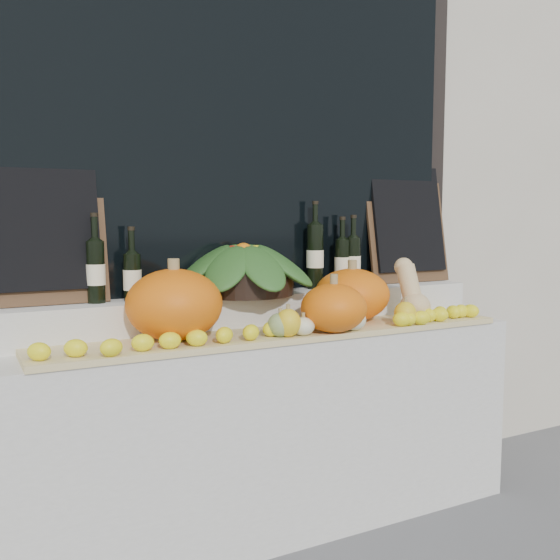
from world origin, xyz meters
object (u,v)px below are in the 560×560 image
object	(u,v)px
produce_bowl	(244,269)
wine_bottle_tall	(315,256)
pumpkin_left	(174,305)
pumpkin_right	(352,295)
butternut_squash	(412,294)

from	to	relation	value
produce_bowl	wine_bottle_tall	world-z (taller)	wine_bottle_tall
pumpkin_left	pumpkin_right	bearing A→B (deg)	3.40
pumpkin_right	butternut_squash	size ratio (longest dim) A/B	1.21
wine_bottle_tall	pumpkin_left	bearing A→B (deg)	-162.43
pumpkin_right	wine_bottle_tall	distance (m)	0.28
pumpkin_right	produce_bowl	world-z (taller)	produce_bowl
pumpkin_left	butternut_squash	size ratio (longest dim) A/B	1.32
butternut_squash	produce_bowl	bearing A→B (deg)	160.37
produce_bowl	wine_bottle_tall	bearing A→B (deg)	5.21
butternut_squash	wine_bottle_tall	distance (m)	0.49
butternut_squash	produce_bowl	xyz separation A→B (m)	(-0.75, 0.27, 0.13)
pumpkin_right	produce_bowl	bearing A→B (deg)	161.18
butternut_squash	wine_bottle_tall	size ratio (longest dim) A/B	0.68
butternut_squash	produce_bowl	size ratio (longest dim) A/B	0.42
pumpkin_left	wine_bottle_tall	bearing A→B (deg)	17.57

